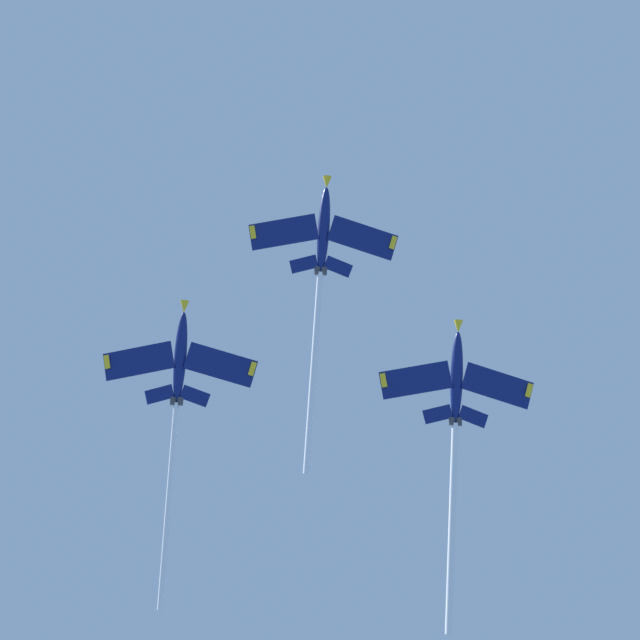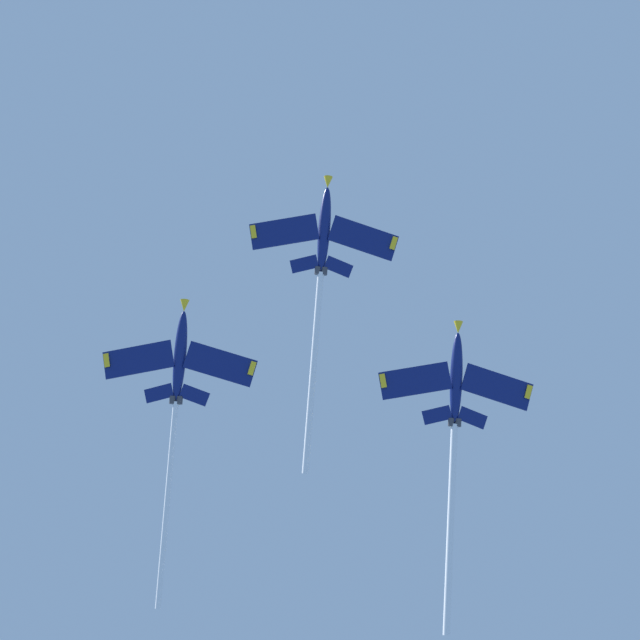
# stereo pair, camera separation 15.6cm
# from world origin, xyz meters

# --- Properties ---
(jet_lead) EXTENTS (21.34, 34.75, 16.20)m
(jet_lead) POSITION_xyz_m (-2.14, -9.29, 129.81)
(jet_lead) COLOR navy
(jet_left_wing) EXTENTS (21.09, 33.88, 16.53)m
(jet_left_wing) POSITION_xyz_m (21.50, -0.72, 121.76)
(jet_left_wing) COLOR navy
(jet_right_wing) EXTENTS (21.42, 33.38, 16.16)m
(jet_right_wing) POSITION_xyz_m (-11.83, 12.05, 123.41)
(jet_right_wing) COLOR navy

